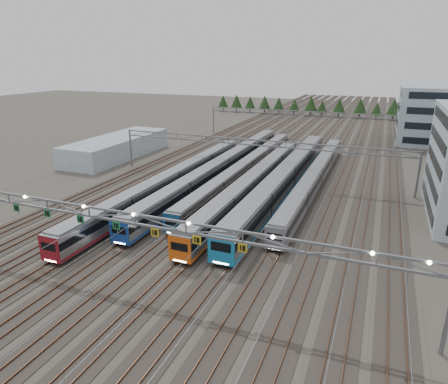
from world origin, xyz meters
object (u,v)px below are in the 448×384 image
at_px(train_d, 254,182).
at_px(west_shed, 117,147).
at_px(gantry_near, 134,221).
at_px(gantry_far, 303,116).
at_px(gantry_mid, 256,147).
at_px(train_c, 246,168).
at_px(train_f, 315,177).
at_px(train_e, 286,177).
at_px(train_b, 223,166).
at_px(train_a, 173,181).
at_px(depot_bldg_north, 442,116).

bearing_deg(train_d, west_shed, 159.67).
bearing_deg(gantry_near, gantry_far, 89.97).
bearing_deg(gantry_far, gantry_mid, -90.00).
distance_m(train_c, train_d, 10.15).
bearing_deg(gantry_near, train_d, 85.92).
height_order(train_c, train_f, train_f).
distance_m(train_f, gantry_near, 41.88).
relative_size(train_e, train_f, 1.08).
bearing_deg(train_f, train_c, 174.57).
bearing_deg(train_c, train_d, -63.68).
relative_size(train_f, gantry_near, 1.01).
distance_m(gantry_near, gantry_mid, 40.12).
height_order(train_b, gantry_near, gantry_near).
relative_size(train_c, train_d, 1.10).
bearing_deg(gantry_far, train_a, -101.11).
distance_m(train_a, train_e, 19.94).
height_order(train_b, train_e, train_e).
bearing_deg(train_f, train_b, -179.87).
distance_m(depot_bldg_north, west_shed, 85.08).
height_order(train_c, gantry_mid, gantry_mid).
height_order(train_b, gantry_far, gantry_far).
bearing_deg(train_e, gantry_far, 97.89).
distance_m(train_c, gantry_mid, 5.15).
xyz_separation_m(depot_bldg_north, west_shed, (-72.27, -44.60, -5.26)).
bearing_deg(gantry_mid, gantry_near, -90.07).
distance_m(train_f, gantry_far, 46.72).
bearing_deg(train_f, west_shed, 172.29).
bearing_deg(depot_bldg_north, gantry_mid, -125.35).
xyz_separation_m(train_b, train_d, (9.00, -7.77, 0.04)).
xyz_separation_m(train_c, gantry_near, (2.20, -41.28, 5.19)).
height_order(gantry_far, west_shed, gantry_far).
xyz_separation_m(train_c, depot_bldg_north, (38.35, 49.74, 5.67)).
height_order(train_e, depot_bldg_north, depot_bldg_north).
bearing_deg(train_c, depot_bldg_north, 52.37).
bearing_deg(train_d, gantry_mid, 105.82).
distance_m(train_b, train_e, 13.95).
bearing_deg(gantry_far, train_c, -92.94).
xyz_separation_m(train_a, train_c, (9.00, 13.42, -0.18)).
xyz_separation_m(train_c, gantry_far, (2.25, 43.84, 4.49)).
bearing_deg(depot_bldg_north, west_shed, -148.32).
bearing_deg(train_b, train_f, 0.13).
distance_m(train_a, train_f, 25.57).
distance_m(train_c, train_e, 10.23).
height_order(train_d, gantry_mid, gantry_mid).
height_order(train_a, depot_bldg_north, depot_bldg_north).
xyz_separation_m(train_c, train_f, (13.50, -1.28, 0.02)).
bearing_deg(train_f, gantry_near, -105.77).
xyz_separation_m(train_b, gantry_near, (6.70, -39.95, 5.02)).
relative_size(train_a, gantry_mid, 1.01).
height_order(train_a, train_b, train_a).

